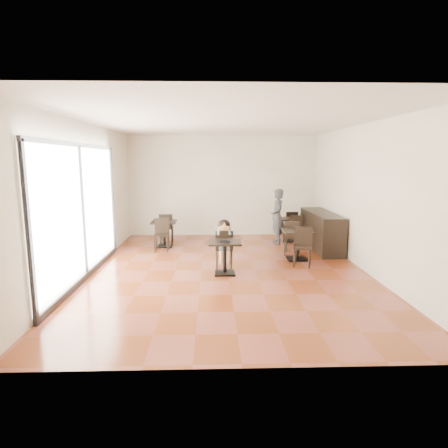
{
  "coord_description": "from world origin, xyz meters",
  "views": [
    {
      "loc": [
        -0.34,
        -8.02,
        2.4
      ],
      "look_at": [
        -0.08,
        0.21,
        1.0
      ],
      "focal_mm": 30.0,
      "sensor_mm": 36.0,
      "label": 1
    }
  ],
  "objects_px": {
    "chair_mid_a": "(292,237)",
    "chair_left_b": "(162,235)",
    "cafe_table_mid": "(297,245)",
    "cafe_table_left": "(164,234)",
    "child": "(224,243)",
    "adult_patron": "(277,216)",
    "chair_back_a": "(290,224)",
    "chair_left_a": "(167,228)",
    "chair_mid_b": "(303,247)",
    "chair_back_b": "(298,231)",
    "cafe_table_back": "(289,230)",
    "child_table": "(225,258)",
    "child_chair": "(224,248)"
  },
  "relations": [
    {
      "from": "child_chair",
      "to": "chair_mid_b",
      "type": "distance_m",
      "value": 1.8
    },
    {
      "from": "chair_mid_a",
      "to": "chair_mid_b",
      "type": "bearing_deg",
      "value": 108.16
    },
    {
      "from": "child_chair",
      "to": "cafe_table_left",
      "type": "height_order",
      "value": "child_chair"
    },
    {
      "from": "child",
      "to": "adult_patron",
      "type": "xyz_separation_m",
      "value": [
        1.63,
        2.4,
        0.25
      ]
    },
    {
      "from": "chair_back_a",
      "to": "chair_left_a",
      "type": "bearing_deg",
      "value": 4.48
    },
    {
      "from": "adult_patron",
      "to": "cafe_table_back",
      "type": "relative_size",
      "value": 2.29
    },
    {
      "from": "cafe_table_back",
      "to": "chair_mid_a",
      "type": "bearing_deg",
      "value": -98.82
    },
    {
      "from": "cafe_table_back",
      "to": "child_chair",
      "type": "bearing_deg",
      "value": -127.28
    },
    {
      "from": "child_table",
      "to": "chair_back_a",
      "type": "height_order",
      "value": "chair_back_a"
    },
    {
      "from": "cafe_table_back",
      "to": "chair_left_b",
      "type": "distance_m",
      "value": 3.85
    },
    {
      "from": "cafe_table_left",
      "to": "chair_left_a",
      "type": "distance_m",
      "value": 0.55
    },
    {
      "from": "adult_patron",
      "to": "chair_left_a",
      "type": "distance_m",
      "value": 3.28
    },
    {
      "from": "child_table",
      "to": "adult_patron",
      "type": "distance_m",
      "value": 3.39
    },
    {
      "from": "child_chair",
      "to": "chair_left_b",
      "type": "distance_m",
      "value": 2.24
    },
    {
      "from": "cafe_table_left",
      "to": "chair_back_b",
      "type": "height_order",
      "value": "chair_back_b"
    },
    {
      "from": "child",
      "to": "chair_left_b",
      "type": "xyz_separation_m",
      "value": [
        -1.62,
        1.54,
        -0.11
      ]
    },
    {
      "from": "cafe_table_mid",
      "to": "chair_mid_a",
      "type": "height_order",
      "value": "chair_mid_a"
    },
    {
      "from": "chair_left_b",
      "to": "chair_left_a",
      "type": "bearing_deg",
      "value": 88.56
    },
    {
      "from": "cafe_table_left",
      "to": "cafe_table_back",
      "type": "relative_size",
      "value": 1.04
    },
    {
      "from": "child",
      "to": "cafe_table_mid",
      "type": "height_order",
      "value": "child"
    },
    {
      "from": "cafe_table_left",
      "to": "chair_mid_a",
      "type": "relative_size",
      "value": 0.81
    },
    {
      "from": "chair_left_a",
      "to": "chair_back_a",
      "type": "bearing_deg",
      "value": -172.62
    },
    {
      "from": "chair_mid_b",
      "to": "chair_left_a",
      "type": "relative_size",
      "value": 1.02
    },
    {
      "from": "chair_mid_b",
      "to": "chair_back_a",
      "type": "bearing_deg",
      "value": 101.31
    },
    {
      "from": "cafe_table_back",
      "to": "chair_back_a",
      "type": "bearing_deg",
      "value": 75.37
    },
    {
      "from": "chair_mid_b",
      "to": "child_table",
      "type": "bearing_deg",
      "value": -144.91
    },
    {
      "from": "chair_mid_a",
      "to": "chair_mid_b",
      "type": "relative_size",
      "value": 1.0
    },
    {
      "from": "child_table",
      "to": "cafe_table_mid",
      "type": "height_order",
      "value": "cafe_table_mid"
    },
    {
      "from": "chair_mid_a",
      "to": "chair_left_b",
      "type": "relative_size",
      "value": 1.02
    },
    {
      "from": "chair_left_b",
      "to": "chair_back_a",
      "type": "relative_size",
      "value": 1.04
    },
    {
      "from": "cafe_table_left",
      "to": "chair_left_b",
      "type": "relative_size",
      "value": 0.83
    },
    {
      "from": "cafe_table_back",
      "to": "chair_left_a",
      "type": "bearing_deg",
      "value": -179.21
    },
    {
      "from": "chair_left_b",
      "to": "cafe_table_left",
      "type": "bearing_deg",
      "value": 88.56
    },
    {
      "from": "child_table",
      "to": "chair_back_b",
      "type": "bearing_deg",
      "value": 50.87
    },
    {
      "from": "chair_mid_b",
      "to": "adult_patron",
      "type": "bearing_deg",
      "value": 112.37
    },
    {
      "from": "cafe_table_left",
      "to": "chair_mid_b",
      "type": "relative_size",
      "value": 0.81
    },
    {
      "from": "cafe_table_mid",
      "to": "cafe_table_left",
      "type": "bearing_deg",
      "value": 155.7
    },
    {
      "from": "cafe_table_left",
      "to": "chair_left_a",
      "type": "height_order",
      "value": "chair_left_a"
    },
    {
      "from": "cafe_table_left",
      "to": "chair_back_a",
      "type": "xyz_separation_m",
      "value": [
        3.81,
        1.14,
        0.06
      ]
    },
    {
      "from": "cafe_table_back",
      "to": "chair_back_b",
      "type": "xyz_separation_m",
      "value": [
        0.14,
        -0.55,
        0.07
      ]
    },
    {
      "from": "adult_patron",
      "to": "cafe_table_mid",
      "type": "bearing_deg",
      "value": 1.12
    },
    {
      "from": "cafe_table_back",
      "to": "chair_back_a",
      "type": "relative_size",
      "value": 0.83
    },
    {
      "from": "chair_back_b",
      "to": "chair_mid_a",
      "type": "bearing_deg",
      "value": -114.73
    },
    {
      "from": "chair_mid_a",
      "to": "chair_left_b",
      "type": "distance_m",
      "value": 3.45
    },
    {
      "from": "chair_left_b",
      "to": "chair_back_a",
      "type": "bearing_deg",
      "value": 22.49
    },
    {
      "from": "child",
      "to": "adult_patron",
      "type": "relative_size",
      "value": 0.68
    },
    {
      "from": "chair_back_b",
      "to": "chair_left_a",
      "type": "bearing_deg",
      "value": 168.2
    },
    {
      "from": "cafe_table_mid",
      "to": "chair_back_b",
      "type": "height_order",
      "value": "chair_back_b"
    },
    {
      "from": "child_table",
      "to": "chair_back_a",
      "type": "bearing_deg",
      "value": 59.92
    },
    {
      "from": "child_table",
      "to": "child_chair",
      "type": "relative_size",
      "value": 0.83
    }
  ]
}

